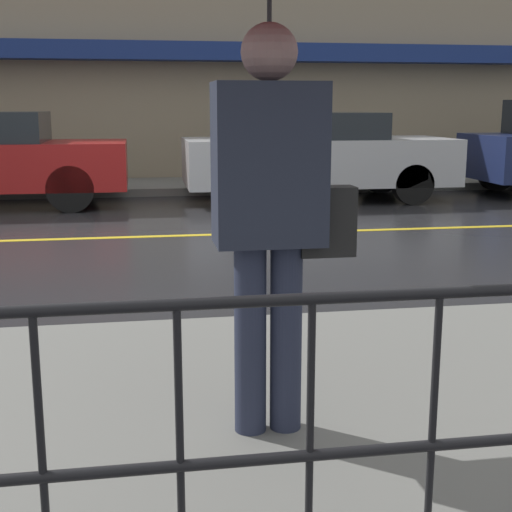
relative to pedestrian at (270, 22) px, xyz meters
name	(u,v)px	position (x,y,z in m)	size (l,w,h in m)	color
ground_plane	(147,237)	(-0.45, 5.70, -1.89)	(80.00, 80.00, 0.00)	#262628
sidewalk_near	(166,426)	(-0.45, 0.24, -1.83)	(28.00, 3.03, 0.14)	slate
sidewalk_far	(143,187)	(-0.45, 10.67, -1.83)	(28.00, 2.05, 0.14)	slate
lane_marking	(147,236)	(-0.45, 5.70, -1.89)	(25.20, 0.12, 0.01)	gold
building_storefront	(138,46)	(-0.45, 11.82, 0.82)	(28.00, 0.85, 5.44)	gray
railing_foreground	(179,410)	(-0.45, -1.03, -1.18)	(12.00, 0.04, 0.91)	black
pedestrian	(270,22)	(0.00, 0.00, 0.00)	(1.14, 1.14, 2.19)	#23283D
car_silver	(316,155)	(2.41, 8.72, -1.13)	(4.44, 1.80, 1.46)	#B2B5BA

